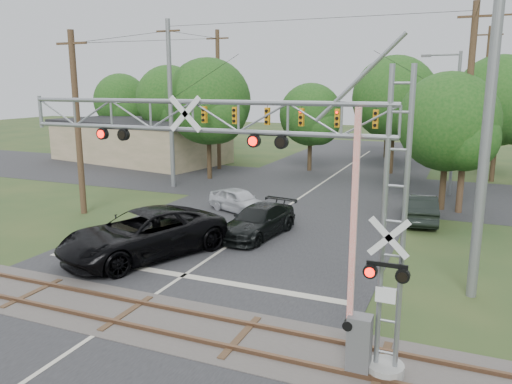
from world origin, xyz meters
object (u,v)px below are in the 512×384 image
at_px(crossing_gantry, 263,183).
at_px(car_dark, 258,221).
at_px(streetlight, 452,117).
at_px(sedan_silver, 239,200).
at_px(pickup_black, 143,234).
at_px(traffic_signal_span, 315,110).
at_px(commercial_building, 140,140).

xyz_separation_m(crossing_gantry, car_dark, (-4.20, 9.79, -3.99)).
bearing_deg(crossing_gantry, car_dark, 113.24).
xyz_separation_m(crossing_gantry, streetlight, (3.83, 23.07, 0.44)).
height_order(car_dark, sedan_silver, car_dark).
xyz_separation_m(pickup_black, sedan_silver, (0.57, 8.44, -0.31)).
relative_size(car_dark, sedan_silver, 1.26).
height_order(traffic_signal_span, car_dark, traffic_signal_span).
bearing_deg(crossing_gantry, commercial_building, 130.69).
bearing_deg(sedan_silver, crossing_gantry, -128.78).
relative_size(car_dark, streetlight, 0.55).
bearing_deg(traffic_signal_span, pickup_black, -105.28).
distance_m(pickup_black, sedan_silver, 8.47).
xyz_separation_m(traffic_signal_span, commercial_building, (-20.00, 9.48, -3.68)).
height_order(crossing_gantry, traffic_signal_span, traffic_signal_span).
relative_size(crossing_gantry, commercial_building, 0.63).
bearing_deg(commercial_building, traffic_signal_span, -14.53).
height_order(car_dark, streetlight, streetlight).
bearing_deg(streetlight, commercial_building, 170.23).
xyz_separation_m(pickup_black, commercial_building, (-16.40, 22.65, 0.95)).
distance_m(crossing_gantry, sedan_silver, 15.84).
bearing_deg(pickup_black, commercial_building, 149.60).
bearing_deg(crossing_gantry, streetlight, 80.58).
relative_size(sedan_silver, commercial_building, 0.22).
bearing_deg(commercial_building, sedan_silver, -29.11).
bearing_deg(car_dark, commercial_building, 145.58).
distance_m(car_dark, commercial_building, 26.79).
bearing_deg(pickup_black, sedan_silver, 109.85).
distance_m(traffic_signal_span, sedan_silver, 7.49).
relative_size(traffic_signal_span, commercial_building, 1.08).
bearing_deg(streetlight, car_dark, -121.15).
distance_m(commercial_building, streetlight, 28.36).
bearing_deg(pickup_black, streetlight, 81.23).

